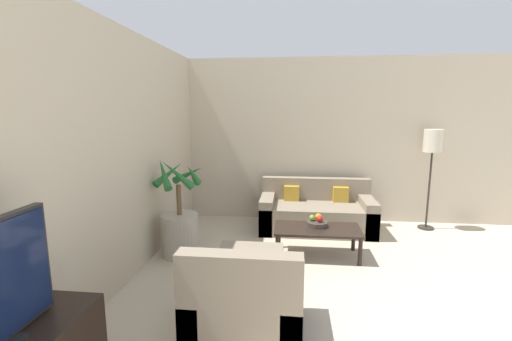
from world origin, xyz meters
The scene contains 12 objects.
wall_back centered at (0.00, 6.28, 1.35)m, with size 8.28×0.06×2.70m.
wall_left centered at (-3.37, 3.13, 1.35)m, with size 0.06×7.85×2.70m.
potted_palm centered at (-3.00, 4.55, 0.40)m, with size 0.64×0.63×1.29m.
sofa_loveseat centered at (-1.20, 5.72, 0.27)m, with size 1.72×0.83×0.77m.
floor_lamp centered at (0.54, 5.95, 1.29)m, with size 0.27×0.27×1.57m.
coffee_table centered at (-1.25, 4.70, 0.33)m, with size 1.08×0.55×0.37m.
fruit_bowl centered at (-1.26, 4.79, 0.40)m, with size 0.27×0.27×0.06m.
apple_red centered at (-1.22, 4.77, 0.47)m, with size 0.08×0.08×0.08m.
apple_green centered at (-1.32, 4.82, 0.47)m, with size 0.08×0.08×0.08m.
orange_fruit centered at (-1.23, 4.86, 0.47)m, with size 0.09×0.09×0.09m.
armchair centered at (-1.95, 3.03, 0.28)m, with size 0.91×0.80×0.84m.
ottoman centered at (-2.00, 3.78, 0.21)m, with size 0.67×0.53×0.42m.
Camera 1 is at (-1.59, 0.49, 1.83)m, focal length 24.00 mm.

